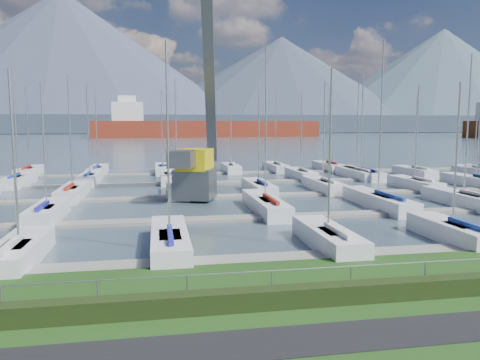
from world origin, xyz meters
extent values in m
cube|color=black|center=(0.00, -3.00, 0.01)|extent=(160.00, 2.00, 0.04)
cube|color=#3F515D|center=(0.00, 260.00, -0.40)|extent=(800.00, 540.00, 0.20)
cube|color=black|center=(0.00, -0.40, 0.35)|extent=(80.00, 0.70, 0.70)
cylinder|color=gray|center=(0.00, 0.00, 1.20)|extent=(80.00, 0.04, 0.04)
cube|color=#3C4958|center=(0.00, 330.00, 6.00)|extent=(900.00, 80.00, 12.00)
cone|color=#424961|center=(-80.00, 400.00, 57.50)|extent=(340.00, 340.00, 115.00)
cone|color=#3B4556|center=(110.00, 410.00, 42.50)|extent=(300.00, 300.00, 85.00)
cone|color=#445664|center=(280.00, 420.00, 50.00)|extent=(320.00, 320.00, 100.00)
cube|color=slate|center=(0.00, 6.00, -0.22)|extent=(90.00, 1.60, 0.25)
cube|color=gray|center=(0.00, 16.00, -0.22)|extent=(90.00, 1.60, 0.25)
cube|color=slate|center=(0.00, 26.00, -0.22)|extent=(90.00, 1.60, 0.25)
cube|color=slate|center=(0.00, 36.00, -0.22)|extent=(90.00, 1.60, 0.25)
cube|color=slate|center=(0.00, 46.00, -0.22)|extent=(90.00, 1.60, 0.25)
cube|color=#505457|center=(-1.69, 24.79, 1.20)|extent=(4.09, 4.09, 2.60)
cube|color=yellow|center=(-1.69, 24.79, 3.30)|extent=(3.60, 4.08, 1.80)
cube|color=#4F5256|center=(0.11, 29.29, 12.30)|extent=(2.89, 11.22, 19.89)
cube|color=#5A5C62|center=(-2.89, 22.79, 3.50)|extent=(2.63, 2.75, 1.40)
cube|color=maroon|center=(20.23, 212.97, 2.50)|extent=(110.87, 27.41, 10.00)
cube|color=silver|center=(-18.03, 209.65, 10.00)|extent=(15.16, 15.16, 12.00)
cube|color=silver|center=(-18.03, 209.65, 17.00)|extent=(8.66, 8.66, 4.00)
camera|label=1|loc=(-4.96, -15.68, 6.42)|focal=35.00mm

